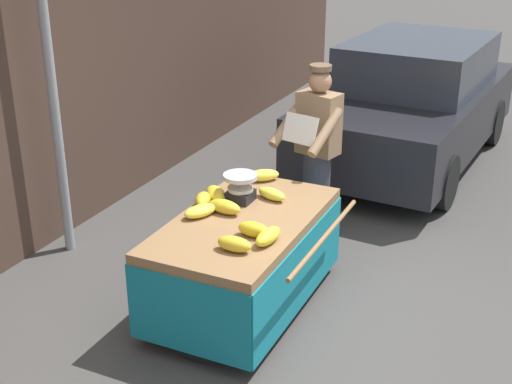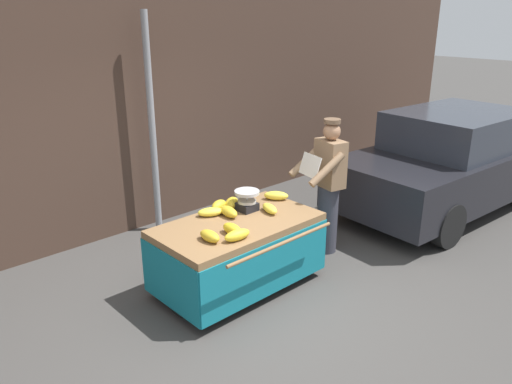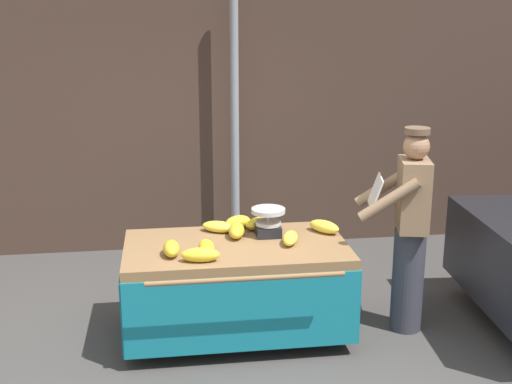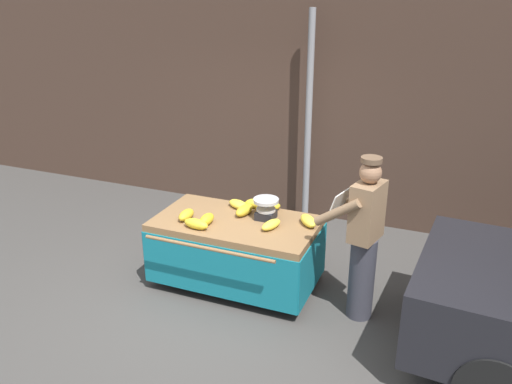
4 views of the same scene
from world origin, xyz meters
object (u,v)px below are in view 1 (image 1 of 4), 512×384
(banana_bunch_2, at_px, (254,229))
(banana_bunch_8, at_px, (263,175))
(vendor_person, at_px, (317,154))
(banana_bunch_1, at_px, (234,244))
(street_pole, at_px, (53,99))
(parked_car, at_px, (412,103))
(weighing_scale, at_px, (240,188))
(banana_bunch_6, at_px, (203,200))
(banana_bunch_0, at_px, (216,194))
(banana_bunch_3, at_px, (200,211))
(banana_bunch_5, at_px, (272,194))
(banana_bunch_7, at_px, (268,236))
(banana_bunch_4, at_px, (225,207))
(banana_cart, at_px, (244,243))

(banana_bunch_2, xyz_separation_m, banana_bunch_8, (1.02, 0.39, -0.00))
(vendor_person, bearing_deg, banana_bunch_1, -176.92)
(street_pole, distance_m, parked_car, 4.47)
(street_pole, relative_size, weighing_scale, 10.48)
(banana_bunch_1, height_order, banana_bunch_2, banana_bunch_2)
(banana_bunch_6, bearing_deg, banana_bunch_2, -117.52)
(banana_bunch_0, bearing_deg, street_pole, 91.03)
(banana_bunch_3, distance_m, banana_bunch_8, 0.89)
(banana_bunch_0, relative_size, banana_bunch_5, 1.08)
(street_pole, distance_m, banana_bunch_7, 2.43)
(banana_bunch_3, xyz_separation_m, parked_car, (4.07, -0.70, -0.09))
(banana_bunch_0, relative_size, banana_bunch_8, 1.03)
(banana_bunch_8, bearing_deg, banana_bunch_4, -179.39)
(banana_bunch_0, xyz_separation_m, banana_bunch_2, (-0.49, -0.57, 0.01))
(banana_bunch_5, bearing_deg, weighing_scale, 123.43)
(vendor_person, bearing_deg, weighing_scale, 167.67)
(banana_bunch_1, distance_m, banana_bunch_2, 0.27)
(weighing_scale, bearing_deg, banana_cart, -149.36)
(banana_bunch_7, bearing_deg, banana_cart, 48.57)
(banana_bunch_0, bearing_deg, banana_bunch_1, -143.78)
(banana_bunch_5, bearing_deg, banana_bunch_3, 145.69)
(banana_cart, distance_m, banana_bunch_4, 0.33)
(banana_cart, bearing_deg, banana_bunch_3, 108.89)
(banana_bunch_2, relative_size, banana_bunch_4, 0.84)
(weighing_scale, distance_m, banana_bunch_0, 0.22)
(banana_bunch_7, relative_size, vendor_person, 0.17)
(banana_cart, bearing_deg, banana_bunch_7, -131.43)
(banana_bunch_1, relative_size, banana_bunch_7, 0.91)
(vendor_person, bearing_deg, banana_bunch_2, -175.60)
(weighing_scale, height_order, banana_bunch_1, weighing_scale)
(banana_bunch_0, distance_m, banana_bunch_2, 0.75)
(banana_cart, height_order, parked_car, parked_car)
(banana_cart, relative_size, weighing_scale, 6.42)
(street_pole, bearing_deg, banana_bunch_5, -83.61)
(banana_bunch_7, height_order, vendor_person, vendor_person)
(weighing_scale, bearing_deg, street_pole, 92.57)
(banana_bunch_1, height_order, banana_bunch_7, banana_bunch_1)
(banana_bunch_3, bearing_deg, weighing_scale, -20.91)
(vendor_person, bearing_deg, banana_cart, 176.98)
(banana_bunch_4, bearing_deg, banana_bunch_2, -125.75)
(street_pole, xyz_separation_m, banana_cart, (-0.21, -1.95, -0.89))
(banana_bunch_1, bearing_deg, banana_bunch_7, -37.91)
(banana_bunch_5, xyz_separation_m, banana_bunch_6, (-0.37, 0.44, 0.01))
(street_pole, bearing_deg, banana_bunch_2, -101.99)
(banana_bunch_3, height_order, banana_bunch_4, banana_bunch_4)
(banana_bunch_7, relative_size, banana_bunch_8, 0.99)
(street_pole, height_order, vendor_person, street_pole)
(banana_bunch_3, relative_size, banana_bunch_5, 1.04)
(banana_bunch_1, distance_m, banana_bunch_3, 0.64)
(banana_bunch_0, distance_m, vendor_person, 1.25)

